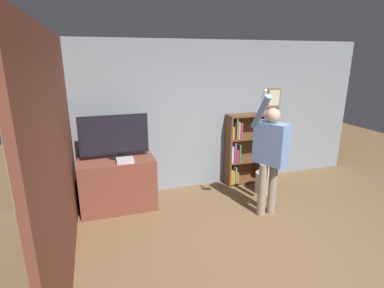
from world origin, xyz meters
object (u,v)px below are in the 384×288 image
game_console (125,160)px  waste_bin (265,182)px  bookshelf (240,150)px  person (270,151)px  television (114,136)px

game_console → waste_bin: game_console is taller
bookshelf → waste_bin: (0.25, -0.54, -0.49)m
person → waste_bin: bearing=125.2°
television → bookshelf: bearing=5.5°
television → bookshelf: size_ratio=0.78×
game_console → bookshelf: (2.23, 0.49, -0.19)m
television → game_console: size_ratio=4.14×
person → waste_bin: size_ratio=5.28×
game_console → person: person is taller
game_console → bookshelf: size_ratio=0.19×
game_console → bookshelf: 2.30m
bookshelf → game_console: bearing=-167.7°
television → person: (2.19, -1.03, -0.16)m
waste_bin → television: bearing=173.1°
game_console → bookshelf: bearing=12.3°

